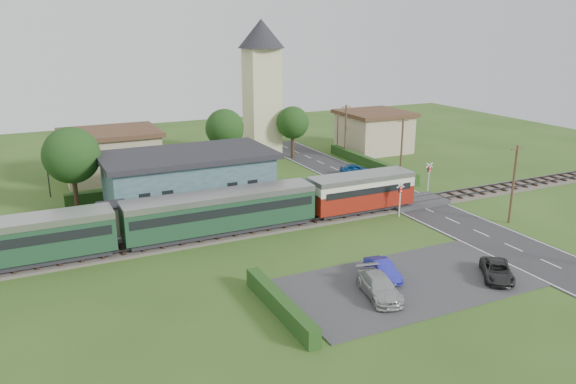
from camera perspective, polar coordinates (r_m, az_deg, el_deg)
name	(u,v)px	position (r m, az deg, el deg)	size (l,w,h in m)	color
ground	(336,226)	(49.38, 4.93, -3.41)	(120.00, 120.00, 0.00)	#2D4C19
railway_track	(325,218)	(50.97, 3.79, -2.60)	(76.00, 3.20, 0.49)	#4C443D
road	(427,210)	(54.90, 13.97, -1.75)	(6.00, 70.00, 0.05)	#28282B
car_park	(407,283)	(39.45, 11.97, -9.03)	(17.00, 9.00, 0.08)	#333335
crossing_deck	(414,202)	(56.31, 12.70, -0.98)	(6.20, 3.40, 0.45)	#333335
platform	(208,222)	(49.95, -8.10, -3.01)	(30.00, 3.00, 0.45)	gray
equipment_hut	(113,219)	(47.85, -17.34, -2.59)	(2.30, 2.30, 2.55)	beige
station_building	(188,179)	(54.53, -10.08, 1.30)	(16.00, 9.00, 5.30)	#2D555E
train	(183,216)	(45.62, -10.57, -2.46)	(43.20, 2.90, 3.40)	#232328
church_tower	(262,78)	(73.98, -2.68, 11.48)	(6.00, 6.00, 17.60)	beige
house_west	(111,154)	(66.91, -17.54, 3.72)	(10.80, 8.80, 5.50)	tan
house_east	(374,131)	(78.69, 8.72, 6.16)	(8.80, 8.80, 5.50)	tan
hedge_carpark	(280,305)	(34.70, -0.81, -11.37)	(0.80, 9.00, 1.20)	#193814
hedge_roadside	(370,163)	(69.47, 8.37, 2.92)	(0.80, 18.00, 1.20)	#193814
hedge_station	(177,188)	(59.28, -11.18, 0.43)	(22.00, 0.80, 1.30)	#193814
tree_a	(71,155)	(55.16, -21.14, 3.48)	(5.20, 5.20, 8.00)	#332316
tree_b	(225,128)	(67.55, -6.45, 6.43)	(4.60, 4.60, 7.34)	#332316
tree_c	(293,123)	(73.23, 0.48, 7.04)	(4.20, 4.20, 6.78)	#332316
utility_pole_b	(513,183)	(52.59, 21.92, 0.82)	(1.40, 0.22, 7.00)	#473321
utility_pole_c	(402,148)	(64.06, 11.47, 4.38)	(1.40, 0.22, 7.00)	#473321
utility_pole_d	(346,131)	(73.77, 5.87, 6.22)	(1.40, 0.22, 7.00)	#473321
crossing_signal_near	(400,194)	(51.81, 11.33, -0.22)	(0.84, 0.28, 3.28)	silver
crossing_signal_far	(429,173)	(59.77, 14.13, 1.86)	(0.84, 0.28, 3.28)	silver
streetlamp_west	(47,168)	(61.42, -23.29, 2.25)	(0.30, 0.30, 5.15)	#3F3F47
streetlamp_east	(338,128)	(79.01, 5.08, 6.50)	(0.30, 0.30, 5.15)	#3F3F47
car_on_road	(356,169)	(65.99, 6.88, 2.31)	(1.46, 3.64, 1.24)	navy
car_park_blue	(383,269)	(39.60, 9.60, -7.77)	(1.28, 3.66, 1.21)	#2326A4
car_park_silver	(379,286)	(37.00, 9.24, -9.44)	(1.90, 4.68, 1.36)	#ADADAD
car_park_dark	(497,271)	(41.55, 20.48, -7.49)	(1.89, 4.09, 1.14)	#252526
pedestrian_near	(291,201)	(51.76, 0.28, -0.97)	(0.56, 0.37, 1.54)	gray
pedestrian_far	(131,220)	(48.40, -15.63, -2.75)	(0.85, 0.66, 1.75)	gray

